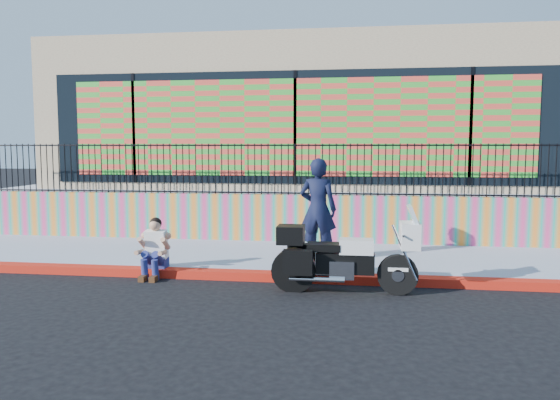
# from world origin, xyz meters

# --- Properties ---
(ground) EXTENTS (90.00, 90.00, 0.00)m
(ground) POSITION_xyz_m (0.00, 0.00, 0.00)
(ground) COLOR black
(ground) RESTS_ON ground
(red_curb) EXTENTS (16.00, 0.30, 0.15)m
(red_curb) POSITION_xyz_m (0.00, 0.00, 0.07)
(red_curb) COLOR #B90D0E
(red_curb) RESTS_ON ground
(sidewalk) EXTENTS (16.00, 3.00, 0.15)m
(sidewalk) POSITION_xyz_m (0.00, 1.65, 0.07)
(sidewalk) COLOR #98A1B6
(sidewalk) RESTS_ON ground
(mural_wall) EXTENTS (16.00, 0.20, 1.10)m
(mural_wall) POSITION_xyz_m (0.00, 3.25, 0.70)
(mural_wall) COLOR #EA3D7E
(mural_wall) RESTS_ON sidewalk
(metal_fence) EXTENTS (15.80, 0.04, 1.20)m
(metal_fence) POSITION_xyz_m (0.00, 3.25, 1.85)
(metal_fence) COLOR black
(metal_fence) RESTS_ON mural_wall
(elevated_platform) EXTENTS (16.00, 10.00, 1.25)m
(elevated_platform) POSITION_xyz_m (0.00, 8.35, 0.62)
(elevated_platform) COLOR #98A1B6
(elevated_platform) RESTS_ON ground
(storefront_building) EXTENTS (14.00, 8.06, 4.00)m
(storefront_building) POSITION_xyz_m (0.00, 8.13, 3.25)
(storefront_building) COLOR tan
(storefront_building) RESTS_ON elevated_platform
(police_motorcycle) EXTENTS (2.34, 0.77, 1.46)m
(police_motorcycle) POSITION_xyz_m (1.32, -0.65, 0.61)
(police_motorcycle) COLOR black
(police_motorcycle) RESTS_ON ground
(police_officer) EXTENTS (0.80, 0.60, 2.01)m
(police_officer) POSITION_xyz_m (0.79, 1.19, 1.16)
(police_officer) COLOR black
(police_officer) RESTS_ON sidewalk
(seated_man) EXTENTS (0.54, 0.71, 1.06)m
(seated_man) POSITION_xyz_m (-2.10, -0.10, 0.45)
(seated_man) COLOR navy
(seated_man) RESTS_ON ground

